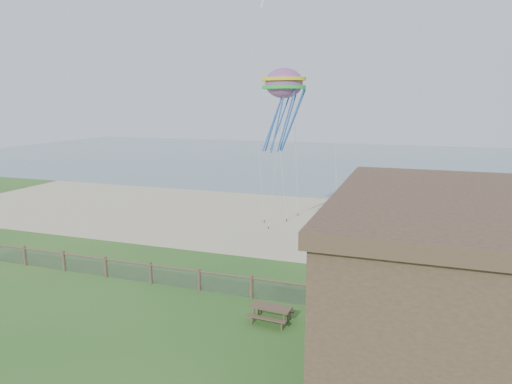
# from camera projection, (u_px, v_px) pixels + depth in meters

# --- Properties ---
(ground) EXTENTS (160.00, 160.00, 0.00)m
(ground) POSITION_uv_depth(u_px,v_px,m) (201.00, 358.00, 18.15)
(ground) COLOR #25561D
(ground) RESTS_ON ground
(sand_beach) EXTENTS (72.00, 20.00, 0.02)m
(sand_beach) POSITION_uv_depth(u_px,v_px,m) (315.00, 223.00, 38.56)
(sand_beach) COLOR #C4B88E
(sand_beach) RESTS_ON ground
(ocean) EXTENTS (160.00, 68.00, 0.02)m
(ocean) POSITION_uv_depth(u_px,v_px,m) (367.00, 161.00, 79.37)
(ocean) COLOR slate
(ocean) RESTS_ON ground
(chainlink_fence) EXTENTS (36.20, 0.20, 1.25)m
(chainlink_fence) POSITION_uv_depth(u_px,v_px,m) (252.00, 288.00, 23.61)
(chainlink_fence) COLOR brown
(chainlink_fence) RESTS_ON ground
(picnic_table) EXTENTS (2.00, 1.57, 0.80)m
(picnic_table) POSITION_uv_depth(u_px,v_px,m) (271.00, 314.00, 21.09)
(picnic_table) COLOR brown
(picnic_table) RESTS_ON ground
(octopus_kite) EXTENTS (3.61, 3.06, 6.32)m
(octopus_kite) POSITION_uv_depth(u_px,v_px,m) (284.00, 107.00, 31.44)
(octopus_kite) COLOR #FF4728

